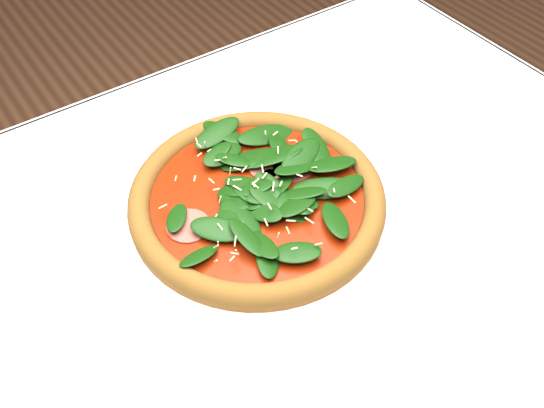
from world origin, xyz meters
TOP-DOWN VIEW (x-y plane):
  - dining_table at (0.00, 0.00)m, footprint 1.21×0.81m
  - plate at (0.04, 0.05)m, footprint 0.38×0.38m
  - pizza at (0.04, 0.05)m, footprint 0.43×0.43m
  - saucer_far at (0.48, 0.20)m, footprint 0.13×0.13m

SIDE VIEW (x-z plane):
  - dining_table at x=0.00m, z-range 0.27..1.02m
  - saucer_far at x=0.48m, z-range 0.75..0.76m
  - plate at x=0.04m, z-range 0.75..0.77m
  - pizza at x=0.04m, z-range 0.76..0.80m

